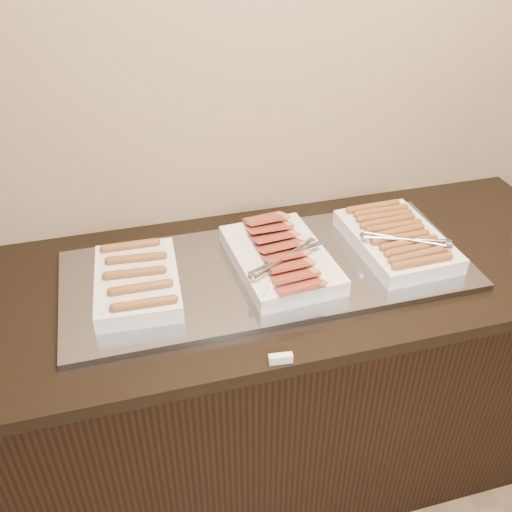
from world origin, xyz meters
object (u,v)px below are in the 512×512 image
Objects in this scene: dish_right at (397,239)px; dish_center at (280,258)px; counter at (271,377)px; dish_left at (137,281)px; warming_tray at (268,271)px.

dish_center is at bearing 177.57° from dish_right.
dish_center is 1.08× the size of dish_right.
counter is 0.64m from dish_left.
counter is 5.24× the size of dish_right.
counter is at bearing 3.47° from dish_left.
dish_right reaches higher than counter.
dish_left is at bearing 180.00° from counter.
counter is 4.83× the size of dish_center.
warming_tray is at bearing 170.82° from dish_center.
dish_left is at bearing 177.33° from dish_right.
dish_center is at bearing -9.40° from counter.
warming_tray is 3.38× the size of dish_left.
counter is 1.72× the size of warming_tray.
dish_center is (0.02, -0.00, 0.50)m from counter.
dish_left is 0.42m from dish_center.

